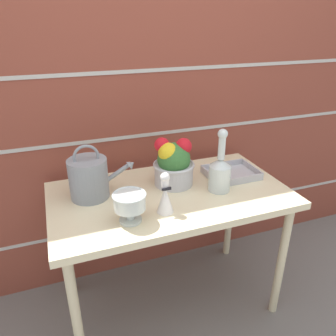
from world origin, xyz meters
name	(u,v)px	position (x,y,z in m)	size (l,w,h in m)	color
ground_plane	(170,300)	(0.00, 0.00, 0.00)	(12.00, 12.00, 0.00)	slate
brick_wall	(144,102)	(0.00, 0.42, 1.10)	(3.60, 0.08, 2.20)	brown
patio_table	(170,205)	(0.00, 0.00, 0.66)	(1.19, 0.66, 0.74)	beige
watering_can	(89,178)	(-0.38, 0.10, 0.84)	(0.33, 0.19, 0.27)	gray
crystal_pedestal_bowl	(130,203)	(-0.25, -0.18, 0.83)	(0.15, 0.15, 0.13)	silver
flower_planter	(173,163)	(0.05, 0.08, 0.86)	(0.22, 0.22, 0.25)	#BCBCC1
glass_decanter	(220,171)	(0.24, -0.06, 0.85)	(0.11, 0.11, 0.32)	silver
figurine_vase	(165,196)	(-0.08, -0.16, 0.82)	(0.08, 0.08, 0.20)	white
wire_tray	(231,174)	(0.38, 0.06, 0.75)	(0.28, 0.22, 0.04)	#B7B7BC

